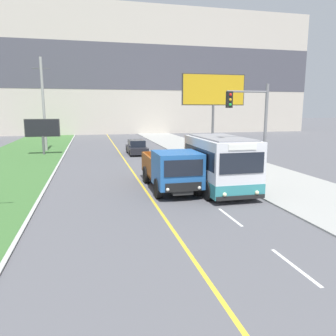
{
  "coord_description": "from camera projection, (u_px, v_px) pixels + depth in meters",
  "views": [
    {
      "loc": [
        -2.92,
        -0.02,
        4.54
      ],
      "look_at": [
        1.1,
        16.93,
        1.4
      ],
      "focal_mm": 35.0,
      "sensor_mm": 36.0,
      "label": 1
    }
  ],
  "objects": [
    {
      "name": "car_distant",
      "position": [
        137.0,
        147.0,
        33.38
      ],
      "size": [
        1.8,
        4.3,
        1.45
      ],
      "color": "black",
      "rests_on": "ground_plane"
    },
    {
      "name": "planter_round_near",
      "position": [
        250.0,
        175.0,
        19.77
      ],
      "size": [
        1.1,
        1.1,
        1.28
      ],
      "color": "silver",
      "rests_on": "sidewalk_right"
    },
    {
      "name": "apartment_block_background",
      "position": [
        104.0,
        72.0,
        61.03
      ],
      "size": [
        80.0,
        8.04,
        22.82
      ],
      "color": "beige",
      "rests_on": "ground_plane"
    },
    {
      "name": "dump_truck",
      "position": [
        173.0,
        171.0,
        17.98
      ],
      "size": [
        2.42,
        6.41,
        2.34
      ],
      "color": "black",
      "rests_on": "ground_plane"
    },
    {
      "name": "utility_pole_far",
      "position": [
        43.0,
        104.0,
        35.33
      ],
      "size": [
        1.8,
        0.28,
        9.97
      ],
      "color": "#9E9E99",
      "rests_on": "ground_plane"
    },
    {
      "name": "planter_round_second",
      "position": [
        221.0,
        164.0,
        23.69
      ],
      "size": [
        1.06,
        1.06,
        1.2
      ],
      "color": "silver",
      "rests_on": "sidewalk_right"
    },
    {
      "name": "traffic_light_mast",
      "position": [
        254.0,
        126.0,
        16.74
      ],
      "size": [
        2.28,
        0.32,
        5.8
      ],
      "color": "slate",
      "rests_on": "ground_plane"
    },
    {
      "name": "billboard_small",
      "position": [
        42.0,
        129.0,
        32.62
      ],
      "size": [
        3.34,
        0.24,
        3.58
      ],
      "color": "#59595B",
      "rests_on": "ground_plane"
    },
    {
      "name": "planter_round_third",
      "position": [
        204.0,
        156.0,
        27.65
      ],
      "size": [
        1.08,
        1.08,
        1.25
      ],
      "color": "silver",
      "rests_on": "sidewalk_right"
    },
    {
      "name": "billboard_large",
      "position": [
        214.0,
        92.0,
        31.41
      ],
      "size": [
        6.3,
        0.24,
        7.84
      ],
      "color": "#59595B",
      "rests_on": "ground_plane"
    },
    {
      "name": "city_bus",
      "position": [
        220.0,
        164.0,
        17.96
      ],
      "size": [
        2.72,
        5.39,
        3.07
      ],
      "color": "silver",
      "rests_on": "ground_plane"
    },
    {
      "name": "planter_round_far",
      "position": [
        188.0,
        150.0,
        31.58
      ],
      "size": [
        0.99,
        0.99,
        1.19
      ],
      "color": "silver",
      "rests_on": "sidewalk_right"
    }
  ]
}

